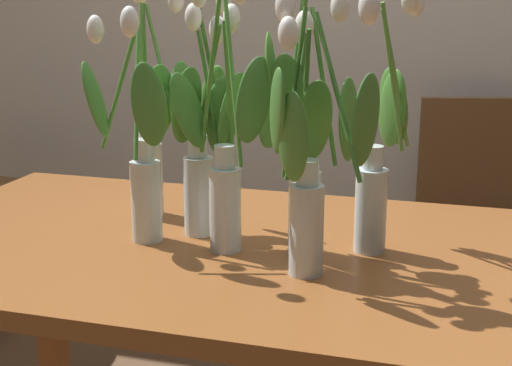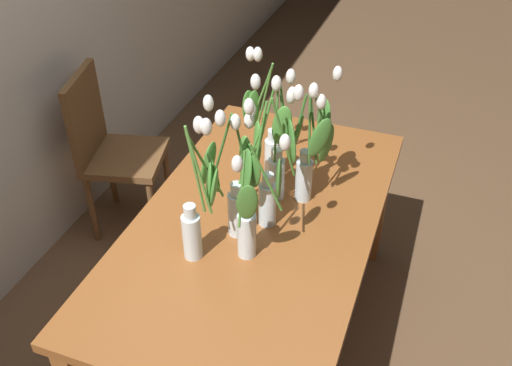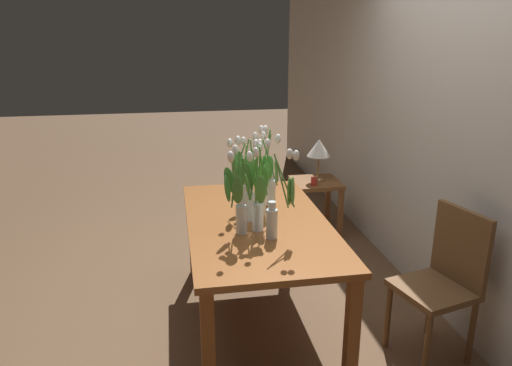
{
  "view_description": "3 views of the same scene",
  "coord_description": "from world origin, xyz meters",
  "px_view_note": "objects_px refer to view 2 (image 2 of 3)",
  "views": [
    {
      "loc": [
        0.47,
        -1.46,
        1.28
      ],
      "look_at": [
        0.07,
        -0.08,
        0.9
      ],
      "focal_mm": 51.57,
      "sensor_mm": 36.0,
      "label": 1
    },
    {
      "loc": [
        -1.6,
        -0.58,
        2.18
      ],
      "look_at": [
        0.02,
        0.01,
        0.9
      ],
      "focal_mm": 40.06,
      "sensor_mm": 36.0,
      "label": 2
    },
    {
      "loc": [
        2.86,
        -0.51,
        1.92
      ],
      "look_at": [
        -0.06,
        0.0,
        0.98
      ],
      "focal_mm": 33.91,
      "sensor_mm": 36.0,
      "label": 3
    }
  ],
  "objects_px": {
    "tulip_vase_0": "(264,178)",
    "tulip_vase_5": "(309,152)",
    "dining_chair": "(109,145)",
    "tulip_vase_1": "(278,150)",
    "tulip_vase_2": "(200,208)",
    "tulip_vase_4": "(252,218)",
    "tulip_vase_6": "(234,193)",
    "dining_table": "(257,236)",
    "tulip_vase_3": "(266,138)"
  },
  "relations": [
    {
      "from": "tulip_vase_2",
      "to": "tulip_vase_4",
      "type": "xyz_separation_m",
      "value": [
        0.04,
        -0.18,
        -0.03
      ]
    },
    {
      "from": "tulip_vase_1",
      "to": "dining_chair",
      "type": "bearing_deg",
      "value": 70.39
    },
    {
      "from": "tulip_vase_6",
      "to": "dining_chair",
      "type": "xyz_separation_m",
      "value": [
        0.62,
        0.98,
        -0.39
      ]
    },
    {
      "from": "tulip_vase_6",
      "to": "dining_table",
      "type": "bearing_deg",
      "value": -32.13
    },
    {
      "from": "tulip_vase_1",
      "to": "tulip_vase_0",
      "type": "bearing_deg",
      "value": -178.45
    },
    {
      "from": "tulip_vase_1",
      "to": "tulip_vase_5",
      "type": "xyz_separation_m",
      "value": [
        0.03,
        -0.12,
        -0.0
      ]
    },
    {
      "from": "tulip_vase_2",
      "to": "tulip_vase_3",
      "type": "height_order",
      "value": "tulip_vase_2"
    },
    {
      "from": "tulip_vase_3",
      "to": "dining_chair",
      "type": "distance_m",
      "value": 1.07
    },
    {
      "from": "tulip_vase_5",
      "to": "dining_chair",
      "type": "height_order",
      "value": "tulip_vase_5"
    },
    {
      "from": "tulip_vase_2",
      "to": "tulip_vase_6",
      "type": "distance_m",
      "value": 0.17
    },
    {
      "from": "dining_table",
      "to": "tulip_vase_5",
      "type": "distance_m",
      "value": 0.4
    },
    {
      "from": "dining_table",
      "to": "tulip_vase_1",
      "type": "relative_size",
      "value": 2.84
    },
    {
      "from": "tulip_vase_2",
      "to": "tulip_vase_5",
      "type": "distance_m",
      "value": 0.51
    },
    {
      "from": "tulip_vase_4",
      "to": "tulip_vase_6",
      "type": "height_order",
      "value": "tulip_vase_6"
    },
    {
      "from": "tulip_vase_0",
      "to": "dining_chair",
      "type": "bearing_deg",
      "value": 62.39
    },
    {
      "from": "tulip_vase_2",
      "to": "tulip_vase_3",
      "type": "xyz_separation_m",
      "value": [
        0.54,
        -0.05,
        -0.03
      ]
    },
    {
      "from": "tulip_vase_2",
      "to": "tulip_vase_6",
      "type": "xyz_separation_m",
      "value": [
        0.15,
        -0.06,
        -0.03
      ]
    },
    {
      "from": "dining_table",
      "to": "tulip_vase_2",
      "type": "height_order",
      "value": "tulip_vase_2"
    },
    {
      "from": "dining_chair",
      "to": "tulip_vase_1",
      "type": "bearing_deg",
      "value": -109.61
    },
    {
      "from": "tulip_vase_2",
      "to": "tulip_vase_0",
      "type": "bearing_deg",
      "value": -35.34
    },
    {
      "from": "dining_table",
      "to": "tulip_vase_6",
      "type": "bearing_deg",
      "value": 147.87
    },
    {
      "from": "tulip_vase_5",
      "to": "tulip_vase_6",
      "type": "distance_m",
      "value": 0.35
    },
    {
      "from": "tulip_vase_0",
      "to": "tulip_vase_4",
      "type": "relative_size",
      "value": 1.12
    },
    {
      "from": "tulip_vase_0",
      "to": "tulip_vase_3",
      "type": "relative_size",
      "value": 1.04
    },
    {
      "from": "tulip_vase_4",
      "to": "tulip_vase_6",
      "type": "bearing_deg",
      "value": 44.03
    },
    {
      "from": "tulip_vase_2",
      "to": "dining_chair",
      "type": "height_order",
      "value": "tulip_vase_2"
    },
    {
      "from": "tulip_vase_3",
      "to": "tulip_vase_5",
      "type": "distance_m",
      "value": 0.25
    },
    {
      "from": "tulip_vase_5",
      "to": "tulip_vase_0",
      "type": "bearing_deg",
      "value": 152.47
    },
    {
      "from": "tulip_vase_4",
      "to": "tulip_vase_3",
      "type": "bearing_deg",
      "value": 13.96
    },
    {
      "from": "tulip_vase_1",
      "to": "tulip_vase_4",
      "type": "bearing_deg",
      "value": -175.87
    },
    {
      "from": "tulip_vase_0",
      "to": "tulip_vase_4",
      "type": "distance_m",
      "value": 0.19
    },
    {
      "from": "tulip_vase_2",
      "to": "tulip_vase_3",
      "type": "distance_m",
      "value": 0.55
    },
    {
      "from": "tulip_vase_4",
      "to": "tulip_vase_1",
      "type": "bearing_deg",
      "value": 4.13
    },
    {
      "from": "tulip_vase_3",
      "to": "dining_chair",
      "type": "relative_size",
      "value": 0.6
    },
    {
      "from": "tulip_vase_4",
      "to": "dining_chair",
      "type": "xyz_separation_m",
      "value": [
        0.74,
        1.09,
        -0.4
      ]
    },
    {
      "from": "tulip_vase_2",
      "to": "dining_chair",
      "type": "relative_size",
      "value": 0.62
    },
    {
      "from": "tulip_vase_3",
      "to": "tulip_vase_4",
      "type": "relative_size",
      "value": 1.08
    },
    {
      "from": "tulip_vase_2",
      "to": "dining_chair",
      "type": "xyz_separation_m",
      "value": [
        0.78,
        0.91,
        -0.42
      ]
    },
    {
      "from": "tulip_vase_5",
      "to": "tulip_vase_4",
      "type": "bearing_deg",
      "value": 167.09
    },
    {
      "from": "tulip_vase_2",
      "to": "tulip_vase_5",
      "type": "height_order",
      "value": "tulip_vase_2"
    },
    {
      "from": "tulip_vase_2",
      "to": "tulip_vase_4",
      "type": "height_order",
      "value": "tulip_vase_2"
    },
    {
      "from": "tulip_vase_6",
      "to": "dining_chair",
      "type": "bearing_deg",
      "value": 57.54
    },
    {
      "from": "dining_table",
      "to": "dining_chair",
      "type": "distance_m",
      "value": 1.17
    },
    {
      "from": "tulip_vase_2",
      "to": "tulip_vase_3",
      "type": "bearing_deg",
      "value": -5.33
    },
    {
      "from": "tulip_vase_3",
      "to": "tulip_vase_5",
      "type": "relative_size",
      "value": 1.02
    },
    {
      "from": "dining_chair",
      "to": "tulip_vase_5",
      "type": "bearing_deg",
      "value": -106.38
    },
    {
      "from": "dining_table",
      "to": "tulip_vase_0",
      "type": "bearing_deg",
      "value": -128.0
    },
    {
      "from": "tulip_vase_0",
      "to": "tulip_vase_5",
      "type": "xyz_separation_m",
      "value": [
        0.21,
        -0.11,
        0.0
      ]
    },
    {
      "from": "tulip_vase_0",
      "to": "tulip_vase_4",
      "type": "height_order",
      "value": "tulip_vase_0"
    },
    {
      "from": "tulip_vase_0",
      "to": "tulip_vase_2",
      "type": "height_order",
      "value": "tulip_vase_0"
    }
  ]
}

